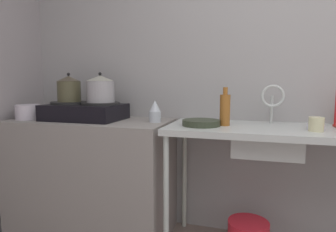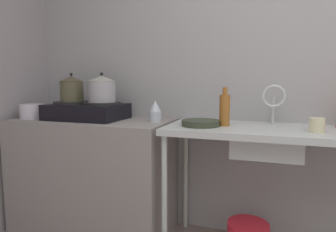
# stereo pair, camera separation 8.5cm
# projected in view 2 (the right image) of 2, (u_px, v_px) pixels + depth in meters

# --- Properties ---
(wall_back) EXTENTS (5.37, 0.10, 2.65)m
(wall_back) POSITION_uv_depth(u_px,v_px,m) (324.00, 59.00, 1.96)
(wall_back) COLOR #999796
(wall_back) RESTS_ON ground
(counter_concrete) EXTENTS (1.23, 0.58, 0.88)m
(counter_concrete) POSITION_uv_depth(u_px,v_px,m) (94.00, 174.00, 2.27)
(counter_concrete) COLOR gray
(counter_concrete) RESTS_ON ground
(counter_sink) EXTENTS (1.44, 0.58, 0.88)m
(counter_sink) POSITION_uv_depth(u_px,v_px,m) (281.00, 140.00, 1.78)
(counter_sink) COLOR #B7BDB9
(counter_sink) RESTS_ON ground
(stove) EXTENTS (0.57, 0.40, 0.14)m
(stove) POSITION_uv_depth(u_px,v_px,m) (87.00, 111.00, 2.22)
(stove) COLOR black
(stove) RESTS_ON counter_concrete
(pot_on_left_burner) EXTENTS (0.18, 0.18, 0.22)m
(pot_on_left_burner) POSITION_uv_depth(u_px,v_px,m) (72.00, 89.00, 2.24)
(pot_on_left_burner) COLOR #4C4831
(pot_on_left_burner) RESTS_ON stove
(pot_on_right_burner) EXTENTS (0.21, 0.21, 0.22)m
(pot_on_right_burner) POSITION_uv_depth(u_px,v_px,m) (102.00, 89.00, 2.16)
(pot_on_right_burner) COLOR #9A989B
(pot_on_right_burner) RESTS_ON stove
(pot_beside_stove) EXTENTS (0.18, 0.18, 0.11)m
(pot_beside_stove) POSITION_uv_depth(u_px,v_px,m) (32.00, 111.00, 2.26)
(pot_beside_stove) COLOR silver
(pot_beside_stove) RESTS_ON counter_concrete
(percolator) EXTENTS (0.09, 0.09, 0.16)m
(percolator) POSITION_uv_depth(u_px,v_px,m) (155.00, 112.00, 2.05)
(percolator) COLOR silver
(percolator) RESTS_ON counter_concrete
(sink_basin) EXTENTS (0.41, 0.35, 0.17)m
(sink_basin) POSITION_uv_depth(u_px,v_px,m) (266.00, 141.00, 1.81)
(sink_basin) COLOR #B7BDB9
(sink_basin) RESTS_ON counter_sink
(faucet) EXTENTS (0.15, 0.09, 0.27)m
(faucet) POSITION_uv_depth(u_px,v_px,m) (274.00, 98.00, 1.90)
(faucet) COLOR #B7BDB9
(faucet) RESTS_ON counter_sink
(frying_pan) EXTENTS (0.25, 0.25, 0.04)m
(frying_pan) POSITION_uv_depth(u_px,v_px,m) (200.00, 123.00, 1.88)
(frying_pan) COLOR #313827
(frying_pan) RESTS_ON counter_sink
(cup_by_rack) EXTENTS (0.08, 0.08, 0.08)m
(cup_by_rack) POSITION_uv_depth(u_px,v_px,m) (317.00, 125.00, 1.63)
(cup_by_rack) COLOR beige
(cup_by_rack) RESTS_ON counter_sink
(small_bowl_on_drainboard) EXTENTS (0.10, 0.10, 0.04)m
(small_bowl_on_drainboard) POSITION_uv_depth(u_px,v_px,m) (317.00, 128.00, 1.68)
(small_bowl_on_drainboard) COLOR white
(small_bowl_on_drainboard) RESTS_ON counter_sink
(bottle_by_sink) EXTENTS (0.07, 0.07, 0.25)m
(bottle_by_sink) POSITION_uv_depth(u_px,v_px,m) (225.00, 110.00, 1.87)
(bottle_by_sink) COLOR #965922
(bottle_by_sink) RESTS_ON counter_sink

